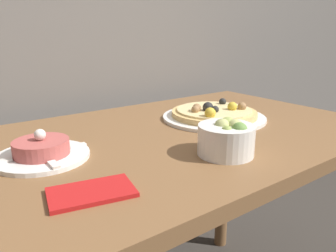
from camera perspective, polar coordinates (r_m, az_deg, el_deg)
name	(u,v)px	position (r m, az deg, el deg)	size (l,w,h in m)	color
dining_table	(166,172)	(0.95, -0.30, -7.96)	(1.26, 0.74, 0.78)	brown
pizza_plate	(214,114)	(1.07, 8.03, 2.06)	(0.33, 0.33, 0.06)	white
tartare_plate	(42,151)	(0.78, -21.12, -4.12)	(0.21, 0.21, 0.07)	white
small_bowl	(227,138)	(0.76, 10.20, -2.05)	(0.13, 0.13, 0.09)	white
napkin	(91,192)	(0.60, -13.19, -11.17)	(0.16, 0.12, 0.01)	red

